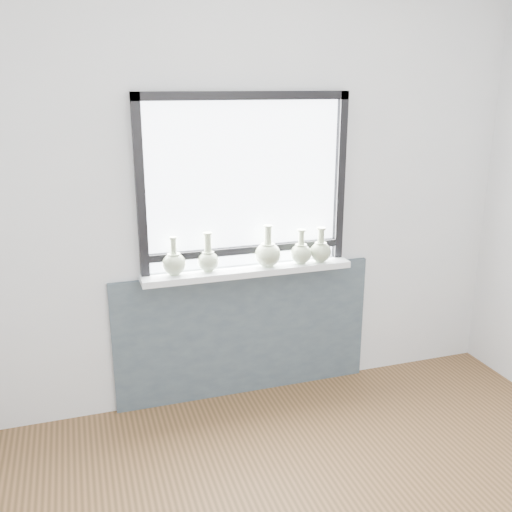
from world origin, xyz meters
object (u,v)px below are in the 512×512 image
object	(u,v)px
vase_d	(301,252)
windowsill	(248,270)
vase_b	(208,259)
vase_c	(268,253)
vase_a	(174,263)
vase_e	(321,250)

from	to	relation	value
vase_d	windowsill	bearing A→B (deg)	176.99
vase_b	vase_d	world-z (taller)	vase_b
vase_b	vase_d	bearing A→B (deg)	-2.58
windowsill	vase_b	size ratio (longest dim) A/B	5.46
windowsill	vase_c	xyz separation A→B (m)	(0.12, -0.01, 0.11)
vase_a	vase_b	world-z (taller)	vase_b
vase_c	vase_e	size ratio (longest dim) A/B	1.18
vase_a	vase_e	bearing A→B (deg)	-1.79
vase_c	vase_d	bearing A→B (deg)	-1.48
vase_c	vase_b	bearing A→B (deg)	176.78
vase_a	vase_d	size ratio (longest dim) A/B	1.05
windowsill	vase_a	size ratio (longest dim) A/B	5.70
vase_a	vase_b	distance (m)	0.21
vase_c	windowsill	bearing A→B (deg)	174.29
vase_a	windowsill	bearing A→B (deg)	-0.88
windowsill	vase_c	bearing A→B (deg)	-5.71
vase_c	vase_e	xyz separation A→B (m)	(0.35, -0.01, -0.01)
vase_c	vase_d	distance (m)	0.22
vase_a	vase_c	size ratio (longest dim) A/B	0.88
vase_a	vase_d	bearing A→B (deg)	-1.80
windowsill	vase_a	bearing A→B (deg)	179.12
vase_a	vase_d	distance (m)	0.80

